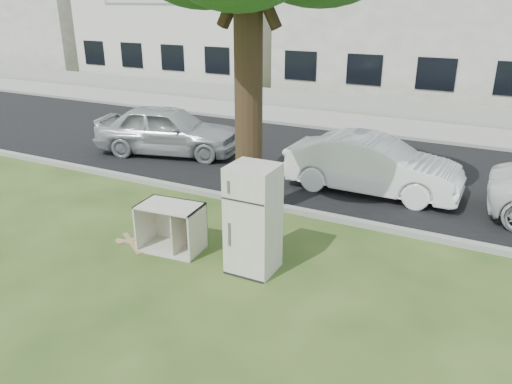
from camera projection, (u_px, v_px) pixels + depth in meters
The scene contains 16 objects.
ground at pixel (221, 259), 8.74m from camera, with size 120.00×120.00×0.00m, color #294518.
road at pixel (333, 164), 13.71m from camera, with size 120.00×7.00×0.01m, color black.
kerb_near at pixel (280, 210), 10.77m from camera, with size 120.00×0.18×0.12m, color gray.
kerb_far at pixel (368, 135), 16.65m from camera, with size 120.00×0.18×0.12m, color gray.
sidewalk at pixel (379, 126), 17.85m from camera, with size 120.00×2.80×0.01m, color gray.
low_wall at pixel (390, 108), 19.06m from camera, with size 120.00×0.15×0.70m, color gray.
townhouse_left at pixel (196, 13), 27.07m from camera, with size 10.20×8.16×7.04m.
townhouse_center at pixel (424, 11), 21.89m from camera, with size 11.22×8.16×7.44m.
filler_left at pixel (26, 15), 33.56m from camera, with size 16.00×9.00×6.40m, color silver.
fridge at pixel (253, 219), 8.09m from camera, with size 0.76×0.70×1.84m, color beige.
cabinet at pixel (171, 227), 8.94m from camera, with size 1.11×0.69×0.87m, color beige.
plank_a at pixel (141, 244), 9.25m from camera, with size 1.09×0.09×0.02m, color #A4864F.
plank_b at pixel (132, 243), 9.27m from camera, with size 0.96×0.10×0.02m, color #93754D.
plank_c at pixel (140, 238), 9.48m from camera, with size 0.86×0.10×0.02m, color #9C7B57.
car_center at pixel (372, 165), 11.55m from camera, with size 1.40×4.01×1.32m, color white.
car_left at pixel (168, 130), 14.42m from camera, with size 1.68×4.17×1.42m, color #A8ABAF.
Camera 1 is at (4.07, -6.58, 4.27)m, focal length 35.00 mm.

